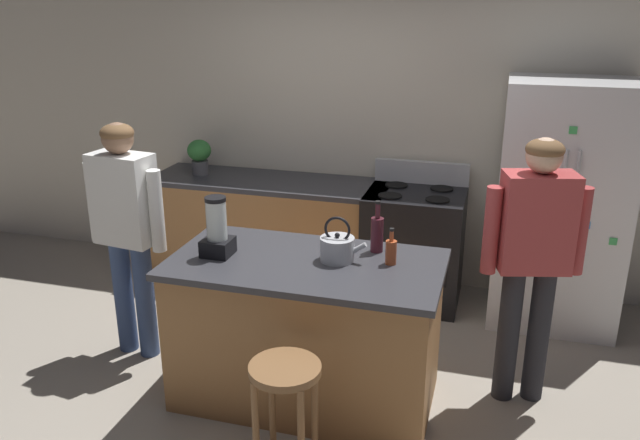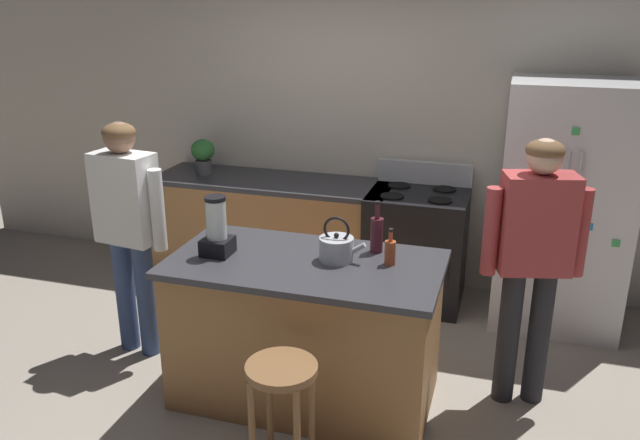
{
  "view_description": "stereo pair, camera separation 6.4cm",
  "coord_description": "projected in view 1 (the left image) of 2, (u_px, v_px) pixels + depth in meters",
  "views": [
    {
      "loc": [
        1.03,
        -3.28,
        2.38
      ],
      "look_at": [
        0.0,
        0.3,
        1.06
      ],
      "focal_mm": 36.21,
      "sensor_mm": 36.0,
      "label": 1
    },
    {
      "loc": [
        1.09,
        -3.26,
        2.38
      ],
      "look_at": [
        0.0,
        0.3,
        1.06
      ],
      "focal_mm": 36.21,
      "sensor_mm": 36.0,
      "label": 2
    }
  ],
  "objects": [
    {
      "name": "ground_plane",
      "position": [
        307.0,
        395.0,
        4.03
      ],
      "size": [
        14.0,
        14.0,
        0.0
      ],
      "primitive_type": "plane",
      "color": "#9E9384"
    },
    {
      "name": "back_wall",
      "position": [
        375.0,
        123.0,
        5.35
      ],
      "size": [
        8.0,
        0.1,
        2.7
      ],
      "primitive_type": "cube",
      "color": "beige",
      "rests_on": "ground_plane"
    },
    {
      "name": "kitchen_island",
      "position": [
        306.0,
        330.0,
        3.88
      ],
      "size": [
        1.59,
        0.85,
        0.91
      ],
      "color": "#9E6B3D",
      "rests_on": "ground_plane"
    },
    {
      "name": "back_counter_run",
      "position": [
        270.0,
        231.0,
        5.49
      ],
      "size": [
        2.0,
        0.64,
        0.91
      ],
      "color": "#9E6B3D",
      "rests_on": "ground_plane"
    },
    {
      "name": "refrigerator",
      "position": [
        561.0,
        206.0,
        4.7
      ],
      "size": [
        0.9,
        0.73,
        1.81
      ],
      "color": "silver",
      "rests_on": "ground_plane"
    },
    {
      "name": "stove_range",
      "position": [
        414.0,
        246.0,
        5.15
      ],
      "size": [
        0.76,
        0.65,
        1.09
      ],
      "color": "black",
      "rests_on": "ground_plane"
    },
    {
      "name": "person_by_island_left",
      "position": [
        126.0,
        220.0,
        4.21
      ],
      "size": [
        0.6,
        0.27,
        1.62
      ],
      "color": "#384C7A",
      "rests_on": "ground_plane"
    },
    {
      "name": "person_by_sink_right",
      "position": [
        533.0,
        248.0,
        3.69
      ],
      "size": [
        0.59,
        0.31,
        1.64
      ],
      "color": "#26262B",
      "rests_on": "ground_plane"
    },
    {
      "name": "bar_stool",
      "position": [
        285.0,
        391.0,
        3.19
      ],
      "size": [
        0.36,
        0.36,
        0.66
      ],
      "color": "brown",
      "rests_on": "ground_plane"
    },
    {
      "name": "potted_plant",
      "position": [
        199.0,
        155.0,
        5.44
      ],
      "size": [
        0.2,
        0.2,
        0.3
      ],
      "color": "#4C4C51",
      "rests_on": "back_counter_run"
    },
    {
      "name": "blender_appliance",
      "position": [
        217.0,
        231.0,
        3.77
      ],
      "size": [
        0.17,
        0.17,
        0.36
      ],
      "color": "black",
      "rests_on": "kitchen_island"
    },
    {
      "name": "bottle_wine",
      "position": [
        377.0,
        233.0,
        3.83
      ],
      "size": [
        0.08,
        0.08,
        0.32
      ],
      "color": "#471923",
      "rests_on": "kitchen_island"
    },
    {
      "name": "bottle_cooking_sauce",
      "position": [
        391.0,
        251.0,
        3.66
      ],
      "size": [
        0.06,
        0.06,
        0.22
      ],
      "color": "#B24C26",
      "rests_on": "kitchen_island"
    },
    {
      "name": "tea_kettle",
      "position": [
        337.0,
        248.0,
        3.71
      ],
      "size": [
        0.28,
        0.2,
        0.27
      ],
      "color": "#B7BABF",
      "rests_on": "kitchen_island"
    }
  ]
}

